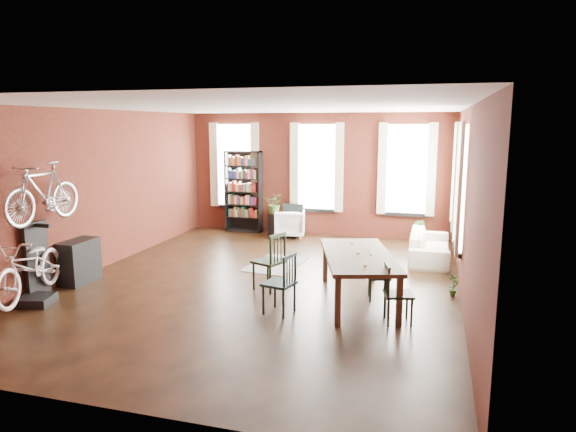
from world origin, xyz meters
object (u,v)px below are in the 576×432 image
(dining_chair_c, at_px, (398,294))
(console_table, at_px, (79,261))
(white_armchair, at_px, (290,222))
(bike_trainer, at_px, (36,300))
(plant_stand, at_px, (275,225))
(dining_chair_b, at_px, (269,261))
(dining_table, at_px, (358,277))
(cream_sofa, at_px, (430,241))
(bookshelf, at_px, (244,192))
(bicycle_floor, at_px, (28,239))
(dining_chair_d, at_px, (379,276))
(dining_chair_a, at_px, (279,283))

(dining_chair_c, height_order, console_table, dining_chair_c)
(console_table, bearing_deg, white_armchair, 61.19)
(bike_trainer, distance_m, plant_stand, 6.46)
(dining_chair_b, relative_size, plant_stand, 1.72)
(dining_chair_c, bearing_deg, plant_stand, 19.37)
(dining_table, relative_size, cream_sofa, 1.13)
(dining_chair_b, height_order, console_table, dining_chair_b)
(bookshelf, bearing_deg, dining_chair_c, -50.86)
(bicycle_floor, bearing_deg, dining_chair_b, 14.40)
(console_table, height_order, bicycle_floor, bicycle_floor)
(dining_chair_d, height_order, white_armchair, dining_chair_d)
(dining_chair_c, height_order, bike_trainer, dining_chair_c)
(bookshelf, relative_size, bicycle_floor, 1.14)
(dining_chair_c, relative_size, bookshelf, 0.40)
(white_armchair, xyz_separation_m, bike_trainer, (-2.58, -6.10, -0.32))
(dining_chair_b, relative_size, bookshelf, 0.47)
(bookshelf, bearing_deg, dining_table, -51.34)
(dining_chair_d, bearing_deg, white_armchair, 21.62)
(dining_chair_c, distance_m, bicycle_floor, 5.85)
(dining_chair_d, bearing_deg, dining_chair_b, 78.55)
(dining_chair_a, relative_size, cream_sofa, 0.46)
(dining_chair_b, xyz_separation_m, console_table, (-3.51, -0.58, -0.11))
(bookshelf, height_order, bike_trainer, bookshelf)
(white_armchair, bearing_deg, dining_chair_d, 110.66)
(dining_chair_a, relative_size, console_table, 1.19)
(dining_chair_b, bearing_deg, bookshelf, -131.88)
(dining_chair_b, bearing_deg, dining_chair_a, 48.11)
(white_armchair, height_order, console_table, console_table)
(dining_table, xyz_separation_m, bike_trainer, (-5.01, -1.63, -0.33))
(bookshelf, relative_size, bike_trainer, 4.43)
(dining_chair_d, distance_m, white_armchair, 5.12)
(dining_chair_b, height_order, bike_trainer, dining_chair_b)
(dining_chair_c, height_order, white_armchair, dining_chair_c)
(dining_chair_a, bearing_deg, bike_trainer, -66.17)
(dining_chair_c, distance_m, bookshelf, 7.24)
(dining_table, xyz_separation_m, plant_stand, (-2.83, 4.45, -0.10))
(white_armchair, distance_m, plant_stand, 0.41)
(bicycle_floor, bearing_deg, plant_stand, 56.38)
(dining_chair_b, distance_m, bookshelf, 5.16)
(white_armchair, bearing_deg, dining_table, 106.50)
(dining_table, height_order, bike_trainer, dining_table)
(bicycle_floor, bearing_deg, console_table, 80.00)
(dining_chair_b, relative_size, console_table, 1.29)
(dining_chair_d, bearing_deg, plant_stand, 25.35)
(bike_trainer, bearing_deg, dining_chair_a, 10.82)
(dining_chair_a, bearing_deg, plant_stand, -148.98)
(white_armchair, bearing_deg, bicycle_floor, 55.01)
(bike_trainer, relative_size, bicycle_floor, 0.26)
(dining_chair_d, xyz_separation_m, bicycle_floor, (-5.37, -1.83, 0.71))
(bike_trainer, relative_size, console_table, 0.62)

